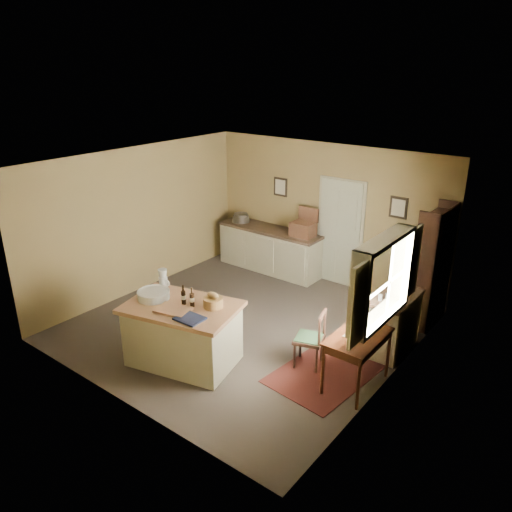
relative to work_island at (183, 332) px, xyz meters
The scene contains 16 objects.
ground 1.44m from the work_island, 88.08° to the left, with size 5.00×5.00×0.00m, color #4B4139.
wall_back 3.95m from the work_island, 89.33° to the left, with size 5.00×0.10×2.70m, color olive.
wall_front 1.44m from the work_island, 87.73° to the right, with size 5.00×0.10×2.70m, color olive.
wall_left 2.94m from the work_island, 151.06° to the left, with size 0.10×5.00×2.70m, color olive.
wall_right 3.01m from the work_island, 28.07° to the left, with size 0.10×5.00×2.70m, color olive.
ceiling 2.60m from the work_island, 88.08° to the left, with size 5.00×5.00×0.00m, color silver.
door 3.89m from the work_island, 84.10° to the left, with size 0.97×0.06×2.11m, color #B7BB9F.
framed_prints 4.04m from the work_island, 86.34° to the left, with size 2.82×0.02×0.38m.
window 2.93m from the work_island, 25.12° to the left, with size 0.25×1.99×1.12m.
work_island is the anchor object (origin of this frame).
sideboard 3.70m from the work_island, 106.22° to the left, with size 2.27×0.64×1.18m.
rug 2.11m from the work_island, 29.01° to the left, with size 1.10×1.60×0.01m, color #42150F.
writing_desk 2.46m from the work_island, 23.93° to the left, with size 0.59×0.97×0.82m.
desk_chair 1.80m from the work_island, 34.46° to the left, with size 0.40×0.40×0.85m, color black, non-canonical shape.
right_cabinet 3.10m from the work_island, 43.62° to the left, with size 0.54×0.97×0.99m.
shelving_unit 4.16m from the work_island, 54.47° to the left, with size 0.34×0.90×2.00m.
Camera 1 is at (4.60, -5.66, 4.10)m, focal length 35.00 mm.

